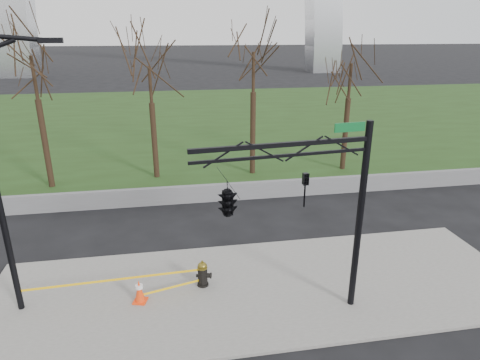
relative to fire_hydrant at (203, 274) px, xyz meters
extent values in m
plane|color=black|center=(1.90, -0.42, -0.53)|extent=(500.00, 500.00, 0.00)
cube|color=slate|center=(1.90, -0.42, -0.48)|extent=(18.00, 6.00, 0.10)
cube|color=#1F3513|center=(1.90, 29.58, -0.50)|extent=(120.00, 40.00, 0.06)
cube|color=#59595B|center=(1.90, 7.58, -0.08)|extent=(60.00, 0.30, 0.90)
cylinder|color=black|center=(-0.01, 0.00, -0.40)|extent=(0.38, 0.38, 0.07)
cylinder|color=black|center=(-0.01, 0.00, -0.10)|extent=(0.29, 0.29, 0.68)
cylinder|color=black|center=(0.22, -0.06, -0.04)|extent=(0.26, 0.23, 0.18)
cylinder|color=black|center=(-0.18, 0.05, -0.07)|extent=(0.14, 0.14, 0.11)
cylinder|color=brown|center=(-0.01, 0.00, 0.26)|extent=(0.34, 0.34, 0.07)
ellipsoid|color=brown|center=(-0.01, 0.00, 0.33)|extent=(0.32, 0.32, 0.24)
cylinder|color=brown|center=(-0.01, 0.00, 0.47)|extent=(0.07, 0.07, 0.09)
cube|color=#FF3C0D|center=(-2.08, -0.56, -0.41)|extent=(0.51, 0.51, 0.05)
cone|color=#FF3C0D|center=(-2.08, -0.56, -0.01)|extent=(0.32, 0.32, 0.75)
cylinder|color=white|center=(-2.08, -0.56, 0.12)|extent=(0.24, 0.24, 0.11)
cylinder|color=black|center=(-4.34, -0.16, 7.57)|extent=(1.21, 0.21, 0.22)
cube|color=black|center=(-3.74, -0.11, 7.52)|extent=(0.61, 0.26, 0.14)
cylinder|color=black|center=(4.55, -1.78, 2.47)|extent=(0.20, 0.20, 6.00)
cube|color=black|center=(2.06, -2.03, 4.97)|extent=(4.99, 0.60, 0.12)
cube|color=black|center=(2.06, -2.03, 4.67)|extent=(4.98, 0.56, 0.08)
cube|color=#0C5926|center=(3.95, -1.84, 5.32)|extent=(0.90, 0.13, 0.25)
imported|color=black|center=(2.76, -1.96, 3.62)|extent=(0.18, 0.21, 1.00)
imported|color=black|center=(0.57, -2.17, 3.62)|extent=(0.77, 2.52, 1.00)
cube|color=yellow|center=(-2.87, -0.13, 0.18)|extent=(5.72, 0.27, 0.08)
cube|color=yellow|center=(-1.04, -0.28, -0.21)|extent=(2.06, 0.57, 0.08)
camera|label=1|loc=(-0.81, -12.08, 7.75)|focal=30.93mm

